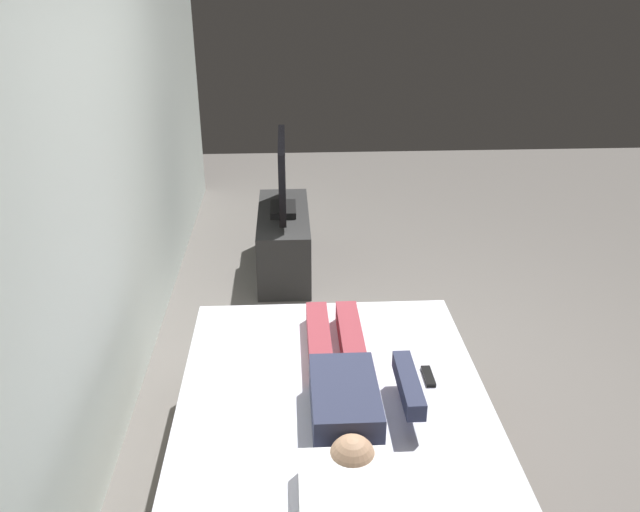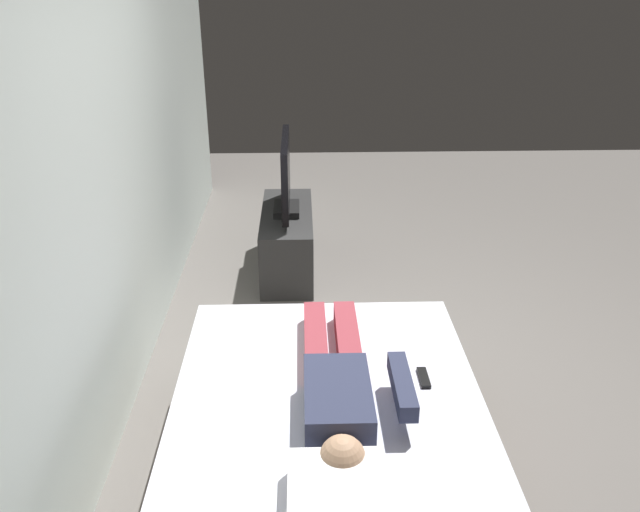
% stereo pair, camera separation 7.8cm
% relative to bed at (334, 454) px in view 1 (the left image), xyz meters
% --- Properties ---
extents(ground_plane, '(10.00, 10.00, 0.00)m').
position_rel_bed_xyz_m(ground_plane, '(0.88, -0.48, -0.26)').
color(ground_plane, slate).
extents(back_wall, '(6.40, 0.10, 2.80)m').
position_rel_bed_xyz_m(back_wall, '(1.28, 1.14, 1.14)').
color(back_wall, silver).
rests_on(back_wall, ground).
extents(bed, '(1.92, 1.47, 0.54)m').
position_rel_bed_xyz_m(bed, '(0.00, 0.00, 0.00)').
color(bed, brown).
rests_on(bed, ground).
extents(pillow, '(0.48, 0.34, 0.12)m').
position_rel_bed_xyz_m(pillow, '(-0.64, 0.00, 0.34)').
color(pillow, white).
rests_on(pillow, bed).
extents(person, '(1.26, 0.46, 0.18)m').
position_rel_bed_xyz_m(person, '(0.03, -0.05, 0.36)').
color(person, '#2D334C').
rests_on(person, bed).
extents(remote, '(0.15, 0.04, 0.02)m').
position_rel_bed_xyz_m(remote, '(0.18, -0.45, 0.29)').
color(remote, black).
rests_on(remote, bed).
extents(tv_stand, '(1.10, 0.40, 0.50)m').
position_rel_bed_xyz_m(tv_stand, '(2.47, 0.23, -0.01)').
color(tv_stand, '#2D2D2D').
rests_on(tv_stand, ground).
extents(tv, '(0.88, 0.20, 0.59)m').
position_rel_bed_xyz_m(tv, '(2.47, 0.23, 0.52)').
color(tv, black).
rests_on(tv, tv_stand).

